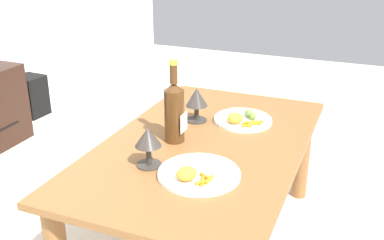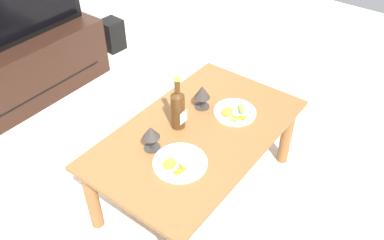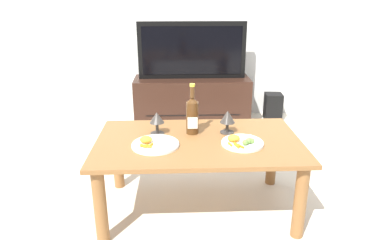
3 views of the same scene
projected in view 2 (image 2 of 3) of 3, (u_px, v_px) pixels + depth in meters
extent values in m
plane|color=beige|center=(197.00, 189.00, 2.44)|extent=(6.40, 6.40, 0.00)
cube|color=brown|center=(198.00, 133.00, 2.16)|extent=(1.20, 0.72, 0.03)
cylinder|color=brown|center=(287.00, 134.00, 2.50)|extent=(0.07, 0.07, 0.44)
cylinder|color=brown|center=(92.00, 198.00, 2.11)|extent=(0.07, 0.07, 0.44)
cylinder|color=brown|center=(210.00, 100.00, 2.77)|extent=(0.07, 0.07, 0.44)
cube|color=black|center=(32.00, 68.00, 3.06)|extent=(1.17, 0.40, 0.47)
cube|color=black|center=(51.00, 88.00, 3.02)|extent=(0.94, 0.01, 0.01)
cube|color=black|center=(12.00, 4.00, 2.73)|extent=(1.07, 0.04, 0.56)
cube|color=black|center=(14.00, 5.00, 2.72)|extent=(0.98, 0.01, 0.47)
cube|color=black|center=(112.00, 35.00, 3.67)|extent=(0.19, 0.19, 0.28)
cylinder|color=#4C2D14|center=(178.00, 111.00, 2.12)|extent=(0.07, 0.07, 0.20)
cone|color=#4C2D14|center=(177.00, 94.00, 2.04)|extent=(0.07, 0.07, 0.03)
cylinder|color=#4C2D14|center=(177.00, 86.00, 2.01)|extent=(0.03, 0.03, 0.07)
cylinder|color=yellow|center=(177.00, 79.00, 1.99)|extent=(0.03, 0.03, 0.02)
cube|color=silver|center=(184.00, 117.00, 2.11)|extent=(0.06, 0.00, 0.07)
cylinder|color=#38332D|center=(152.00, 147.00, 2.04)|extent=(0.08, 0.08, 0.01)
cylinder|color=#38332D|center=(152.00, 142.00, 2.02)|extent=(0.02, 0.02, 0.07)
cone|color=#38332D|center=(151.00, 132.00, 1.98)|extent=(0.09, 0.09, 0.07)
cylinder|color=#38332D|center=(202.00, 106.00, 2.31)|extent=(0.09, 0.09, 0.01)
cylinder|color=#38332D|center=(202.00, 102.00, 2.29)|extent=(0.02, 0.02, 0.06)
cone|color=#38332D|center=(202.00, 92.00, 2.24)|extent=(0.09, 0.09, 0.08)
cylinder|color=white|center=(180.00, 163.00, 1.96)|extent=(0.27, 0.27, 0.01)
torus|color=white|center=(180.00, 162.00, 1.95)|extent=(0.27, 0.27, 0.01)
ellipsoid|color=orange|center=(170.00, 164.00, 1.92)|extent=(0.07, 0.06, 0.04)
cube|color=beige|center=(178.00, 151.00, 2.00)|extent=(0.06, 0.05, 0.02)
cylinder|color=orange|center=(182.00, 167.00, 1.92)|extent=(0.03, 0.05, 0.01)
cylinder|color=orange|center=(178.00, 171.00, 1.90)|extent=(0.05, 0.03, 0.01)
cylinder|color=orange|center=(178.00, 172.00, 1.89)|extent=(0.04, 0.04, 0.01)
cylinder|color=orange|center=(183.00, 171.00, 1.90)|extent=(0.05, 0.02, 0.01)
cylinder|color=white|center=(235.00, 112.00, 2.26)|extent=(0.24, 0.24, 0.01)
torus|color=white|center=(235.00, 111.00, 2.26)|extent=(0.24, 0.24, 0.01)
ellipsoid|color=orange|center=(228.00, 112.00, 2.22)|extent=(0.07, 0.06, 0.04)
cube|color=beige|center=(233.00, 104.00, 2.30)|extent=(0.06, 0.06, 0.02)
cylinder|color=orange|center=(236.00, 117.00, 2.21)|extent=(0.02, 0.04, 0.01)
cylinder|color=orange|center=(233.00, 120.00, 2.19)|extent=(0.02, 0.04, 0.01)
cylinder|color=orange|center=(239.00, 119.00, 2.20)|extent=(0.02, 0.04, 0.01)
cylinder|color=orange|center=(242.00, 118.00, 2.20)|extent=(0.02, 0.04, 0.01)
cylinder|color=orange|center=(240.00, 118.00, 2.20)|extent=(0.02, 0.04, 0.01)
cylinder|color=orange|center=(244.00, 117.00, 2.21)|extent=(0.03, 0.04, 0.01)
sphere|color=olive|center=(241.00, 108.00, 2.26)|extent=(0.03, 0.03, 0.03)
sphere|color=olive|center=(241.00, 107.00, 2.27)|extent=(0.03, 0.03, 0.03)
sphere|color=olive|center=(242.00, 106.00, 2.27)|extent=(0.03, 0.03, 0.03)
sphere|color=olive|center=(242.00, 111.00, 2.23)|extent=(0.03, 0.03, 0.03)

